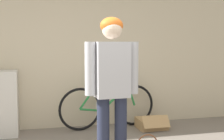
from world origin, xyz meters
TOP-DOWN VIEW (x-y plane):
  - wall_back at (0.00, 2.70)m, footprint 8.00×0.07m
  - person at (0.32, 0.81)m, footprint 0.61×0.26m
  - bicycle at (0.67, 2.46)m, footprint 1.67×0.46m
  - cardboard_box at (1.37, 2.24)m, footprint 0.47×0.47m

SIDE VIEW (x-z plane):
  - cardboard_box at x=1.37m, z-range -0.04..0.21m
  - bicycle at x=0.67m, z-range -0.01..0.76m
  - person at x=0.32m, z-range 0.18..1.89m
  - wall_back at x=0.00m, z-range 0.00..2.60m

